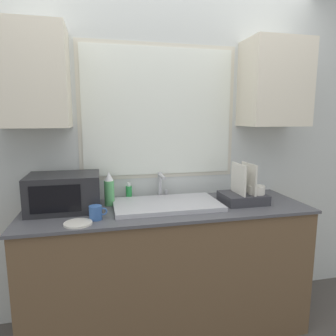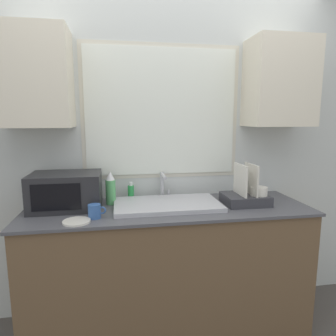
# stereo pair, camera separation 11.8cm
# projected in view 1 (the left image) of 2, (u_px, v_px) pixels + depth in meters

# --- Properties ---
(countertop) EXTENTS (1.96, 0.64, 0.93)m
(countertop) POSITION_uv_depth(u_px,v_px,m) (168.00, 268.00, 2.16)
(countertop) COLOR brown
(countertop) RESTS_ON ground_plane
(wall_back) EXTENTS (6.00, 0.38, 2.60)m
(wall_back) POSITION_uv_depth(u_px,v_px,m) (159.00, 138.00, 2.30)
(wall_back) COLOR silver
(wall_back) RESTS_ON ground_plane
(sink_basin) EXTENTS (0.73, 0.42, 0.03)m
(sink_basin) POSITION_uv_depth(u_px,v_px,m) (167.00, 204.00, 2.09)
(sink_basin) COLOR #B2B2B7
(sink_basin) RESTS_ON countertop
(faucet) EXTENTS (0.08, 0.17, 0.20)m
(faucet) POSITION_uv_depth(u_px,v_px,m) (161.00, 183.00, 2.28)
(faucet) COLOR #B7B7BC
(faucet) RESTS_ON countertop
(microwave) EXTENTS (0.46, 0.33, 0.24)m
(microwave) POSITION_uv_depth(u_px,v_px,m) (64.00, 192.00, 1.99)
(microwave) COLOR #232326
(microwave) RESTS_ON countertop
(dish_rack) EXTENTS (0.31, 0.26, 0.29)m
(dish_rack) POSITION_uv_depth(u_px,v_px,m) (244.00, 194.00, 2.18)
(dish_rack) COLOR #333338
(dish_rack) RESTS_ON countertop
(spray_bottle) EXTENTS (0.07, 0.07, 0.24)m
(spray_bottle) POSITION_uv_depth(u_px,v_px,m) (109.00, 189.00, 2.11)
(spray_bottle) COLOR #59B266
(spray_bottle) RESTS_ON countertop
(soap_bottle) EXTENTS (0.05, 0.05, 0.13)m
(soap_bottle) POSITION_uv_depth(u_px,v_px,m) (129.00, 192.00, 2.25)
(soap_bottle) COLOR #268C3F
(soap_bottle) RESTS_ON countertop
(mug_near_sink) EXTENTS (0.11, 0.08, 0.09)m
(mug_near_sink) POSITION_uv_depth(u_px,v_px,m) (96.00, 213.00, 1.82)
(mug_near_sink) COLOR #335999
(mug_near_sink) RESTS_ON countertop
(small_plate) EXTENTS (0.16, 0.16, 0.01)m
(small_plate) POSITION_uv_depth(u_px,v_px,m) (78.00, 223.00, 1.74)
(small_plate) COLOR silver
(small_plate) RESTS_ON countertop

